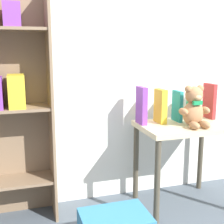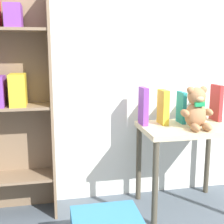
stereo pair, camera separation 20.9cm
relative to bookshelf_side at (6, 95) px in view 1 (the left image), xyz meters
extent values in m
cube|color=silver|center=(0.86, 0.14, 0.40)|extent=(4.80, 0.06, 2.50)
cube|color=#7F664C|center=(0.28, -0.03, -0.09)|extent=(0.02, 0.26, 1.53)
cube|color=#7F664C|center=(0.00, 0.08, -0.09)|extent=(0.57, 0.02, 1.53)
cube|color=#7F664C|center=(0.00, -0.03, -0.58)|extent=(0.53, 0.24, 0.02)
cube|color=#7F664C|center=(0.00, -0.03, -0.09)|extent=(0.53, 0.24, 0.02)
cube|color=#7F664C|center=(0.00, -0.03, 0.41)|extent=(0.53, 0.24, 0.02)
cube|color=purple|center=(0.07, -0.05, 0.49)|extent=(0.10, 0.18, 0.14)
cube|color=gold|center=(0.07, -0.05, 0.03)|extent=(0.10, 0.18, 0.21)
cube|color=beige|center=(1.19, -0.17, -0.26)|extent=(0.63, 0.44, 0.04)
cylinder|color=#494233|center=(0.91, -0.36, -0.56)|extent=(0.04, 0.04, 0.58)
cylinder|color=#494233|center=(0.91, 0.02, -0.56)|extent=(0.04, 0.04, 0.58)
cylinder|color=#494233|center=(1.47, 0.02, -0.56)|extent=(0.04, 0.04, 0.58)
ellipsoid|color=#A8754C|center=(1.22, -0.24, -0.15)|extent=(0.15, 0.11, 0.17)
sphere|color=#A8754C|center=(1.22, -0.24, -0.02)|extent=(0.12, 0.12, 0.12)
sphere|color=#A8754C|center=(1.18, -0.24, 0.02)|extent=(0.05, 0.05, 0.05)
sphere|color=#A8754C|center=(1.27, -0.24, 0.02)|extent=(0.05, 0.05, 0.05)
ellipsoid|color=tan|center=(1.22, -0.29, -0.03)|extent=(0.05, 0.04, 0.04)
ellipsoid|color=#A8754C|center=(1.14, -0.25, -0.13)|extent=(0.05, 0.10, 0.05)
ellipsoid|color=#A8754C|center=(1.31, -0.25, -0.13)|extent=(0.05, 0.10, 0.05)
ellipsoid|color=#A8754C|center=(1.18, -0.32, -0.21)|extent=(0.05, 0.10, 0.05)
ellipsoid|color=#A8754C|center=(1.26, -0.32, -0.21)|extent=(0.05, 0.10, 0.05)
cube|color=#198E4C|center=(1.22, -0.29, -0.07)|extent=(0.07, 0.02, 0.03)
cube|color=purple|center=(0.91, -0.07, -0.11)|extent=(0.04, 0.13, 0.26)
cube|color=gold|center=(1.05, -0.08, -0.12)|extent=(0.05, 0.13, 0.24)
cube|color=teal|center=(1.19, -0.07, -0.13)|extent=(0.03, 0.13, 0.23)
cube|color=#33934C|center=(1.33, -0.06, -0.14)|extent=(0.05, 0.12, 0.19)
cube|color=red|center=(1.47, -0.06, -0.11)|extent=(0.04, 0.13, 0.27)
camera|label=1|loc=(0.06, -2.08, 0.29)|focal=50.00mm
camera|label=2|loc=(0.27, -2.13, 0.29)|focal=50.00mm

